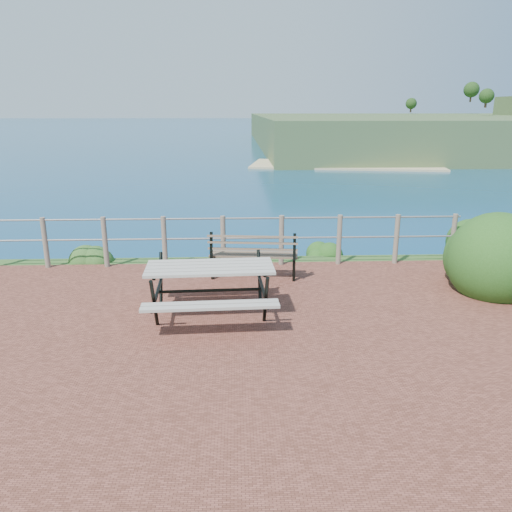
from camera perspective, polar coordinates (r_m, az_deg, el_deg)
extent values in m
cube|color=brown|center=(6.86, -4.32, -9.69)|extent=(10.00, 7.00, 0.12)
plane|color=#135372|center=(206.17, -2.50, 15.69)|extent=(1200.00, 1200.00, 0.00)
cylinder|color=#6B5B4C|center=(10.50, -22.94, 1.41)|extent=(0.10, 0.10, 1.00)
cylinder|color=#6B5B4C|center=(10.15, -16.86, 1.53)|extent=(0.10, 0.10, 1.00)
cylinder|color=#6B5B4C|center=(9.93, -10.42, 1.64)|extent=(0.10, 0.10, 1.00)
cylinder|color=#6B5B4C|center=(9.83, -3.77, 1.73)|extent=(0.10, 0.10, 1.00)
cylinder|color=#6B5B4C|center=(9.87, 2.93, 1.81)|extent=(0.10, 0.10, 1.00)
cylinder|color=#6B5B4C|center=(10.04, 9.48, 1.85)|extent=(0.10, 0.10, 1.00)
cylinder|color=#6B5B4C|center=(10.33, 15.74, 1.87)|extent=(0.10, 0.10, 1.00)
cylinder|color=#6B5B4C|center=(10.74, 21.59, 1.87)|extent=(0.10, 0.10, 1.00)
cylinder|color=slate|center=(9.72, -3.82, 4.30)|extent=(9.40, 0.04, 0.04)
cylinder|color=slate|center=(9.82, -3.77, 2.02)|extent=(9.40, 0.04, 0.04)
cube|color=#A19B90|center=(7.35, -5.29, -1.29)|extent=(1.89, 0.85, 0.04)
cube|color=#A19B90|center=(7.45, -5.22, -3.57)|extent=(1.87, 0.35, 0.04)
cube|color=#A19B90|center=(7.45, -5.22, -3.57)|extent=(1.87, 0.35, 0.04)
cylinder|color=black|center=(7.46, -5.21, -3.94)|extent=(1.60, 0.12, 0.05)
cube|color=brown|center=(9.11, -0.28, 0.18)|extent=(1.64, 0.58, 0.04)
cube|color=brown|center=(9.03, -0.28, 1.88)|extent=(1.60, 0.30, 0.37)
cube|color=black|center=(9.17, -0.28, -1.14)|extent=(0.06, 0.07, 0.44)
cube|color=black|center=(9.17, -0.28, -1.14)|extent=(0.06, 0.07, 0.44)
cube|color=black|center=(9.17, -0.28, -1.14)|extent=(0.06, 0.07, 0.44)
cube|color=black|center=(9.17, -0.28, -1.14)|extent=(0.06, 0.07, 0.44)
ellipsoid|color=#204816|center=(9.68, 27.17, -3.58)|extent=(1.64, 1.64, 2.33)
ellipsoid|color=#204816|center=(11.14, 23.72, -0.66)|extent=(1.02, 1.02, 1.46)
ellipsoid|color=#2C531F|center=(10.80, -18.68, -0.63)|extent=(0.75, 0.75, 0.49)
ellipsoid|color=#204816|center=(11.02, 7.83, 0.45)|extent=(0.69, 0.69, 0.40)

